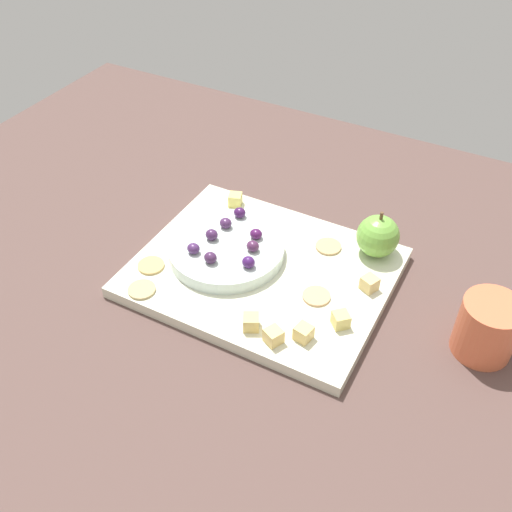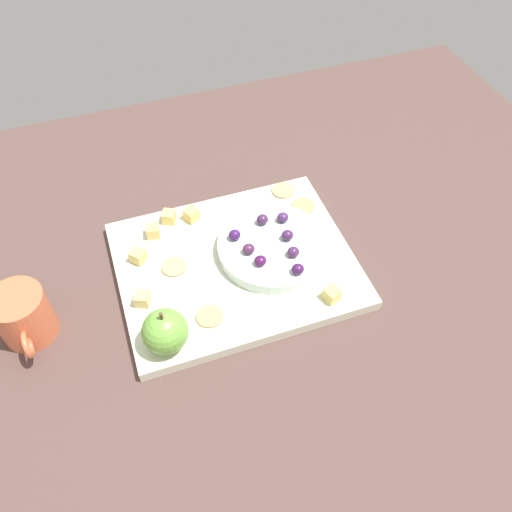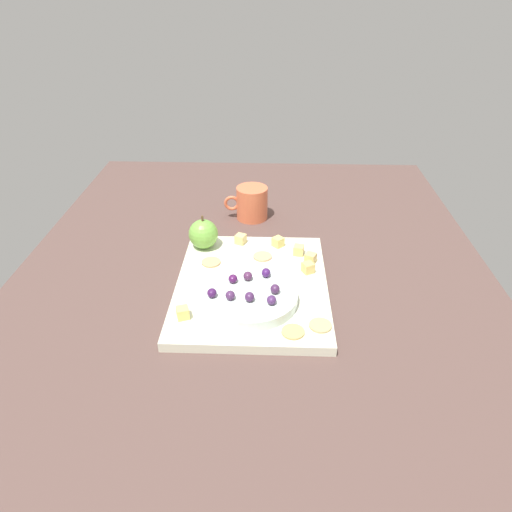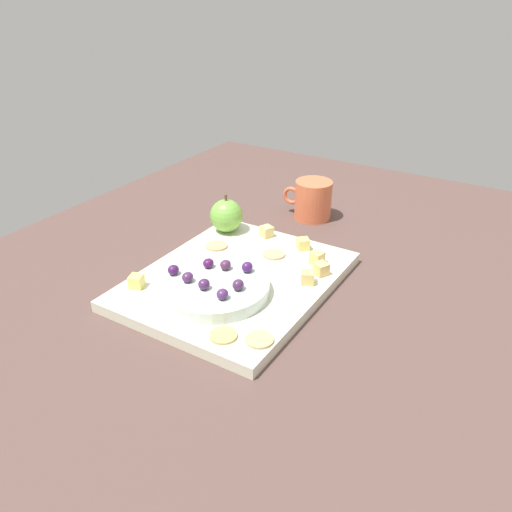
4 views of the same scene
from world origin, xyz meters
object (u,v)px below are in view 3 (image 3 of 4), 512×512
Objects in this scene: serving_dish at (250,297)px; cheese_cube_4 at (299,250)px; apple_whole at (203,234)px; cheese_cube_1 at (310,258)px; platter at (251,286)px; cup at (252,203)px; cracker_2 at (293,332)px; grape_3 at (275,289)px; cheese_cube_0 at (183,313)px; grape_6 at (248,276)px; grape_2 at (272,300)px; grape_7 at (230,295)px; grape_0 at (266,273)px; cracker_0 at (263,257)px; grape_4 at (212,293)px; cracker_3 at (211,262)px; cheese_cube_5 at (278,242)px; grape_5 at (248,297)px; cracker_1 at (320,325)px; cheese_cube_3 at (241,239)px; cheese_cube_2 at (308,268)px; grape_1 at (233,279)px.

serving_dish is 20.11cm from cheese_cube_4.
cheese_cube_1 is (-5.77, -23.45, -2.21)cm from apple_whole.
cup reaches higher than platter.
grape_3 reaches higher than cracker_2.
cheese_cube_0 is 1.09× the size of grape_6.
grape_2 reaches higher than cheese_cube_1.
cracker_2 is 2.06× the size of grape_7.
platter is 32.47cm from cup.
cracker_2 is (-3.45, -19.60, -0.86)cm from cheese_cube_0.
grape_0 is 1.00× the size of grape_2.
cracker_0 is 2.06× the size of grape_4.
cheese_cube_0 is at bearing 107.83° from grape_3.
cracker_2 is 27.52cm from cracker_3.
cup is at bearing 20.83° from cheese_cube_5.
cheese_cube_0 reaches higher than platter.
grape_5 is at bearing 143.60° from cheese_cube_1.
apple_whole is at bearing 41.79° from cracker_1.
cheese_cube_5 is 1.09× the size of grape_0.
grape_0 is at bearing -106.18° from platter.
cracker_1 is at bearing -117.97° from serving_dish.
cup is at bearing -13.29° from cheese_cube_0.
apple_whole is 25.34cm from cheese_cube_0.
apple_whole is 8.63cm from cheese_cube_3.
grape_7 is at bearing 136.35° from cheese_cube_1.
cheese_cube_4 is at bearing -96.82° from apple_whole.
serving_dish is 21.64cm from cheese_cube_5.
cup reaches higher than cracker_1.
cracker_0 is 12.29cm from grape_6.
cracker_3 is at bearing 146.74° from cheese_cube_3.
platter is 17.57× the size of cheese_cube_1.
cracker_1 is at bearing -130.50° from grape_3.
cup reaches higher than cheese_cube_4.
grape_7 is at bearing 155.79° from grape_6.
grape_6 is (-13.26, 10.41, 1.85)cm from cheese_cube_4.
grape_5 is (-20.05, 10.04, 1.89)cm from cheese_cube_4.
platter is 19.11× the size of grape_5.
cheese_cube_2 is (15.71, -23.21, 0.00)cm from cheese_cube_0.
cup is (38.64, 1.36, 1.24)cm from serving_dish.
apple_whole is 25.14cm from grape_5.
grape_2 is at bearing 155.14° from cheese_cube_1.
apple_whole is at bearing 152.04° from cup.
cheese_cube_1 is 17.15cm from cheese_cube_3.
cheese_cube_3 is 1.09× the size of grape_5.
grape_0 is (-10.52, -0.92, 2.77)cm from cracker_0.
apple_whole is 18.50cm from grape_1.
cheese_cube_1 is at bearing -24.86° from grape_2.
serving_dish is 5.56cm from grape_2.
cheese_cube_0 is 1.09× the size of grape_2.
serving_dish is at bearing 172.75° from cracker_0.
cheese_cube_2 is 7.19cm from cheese_cube_4.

